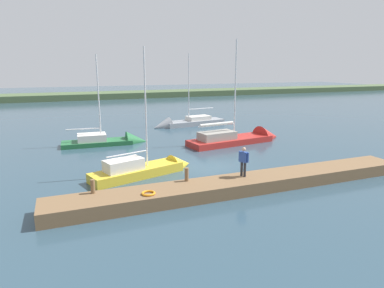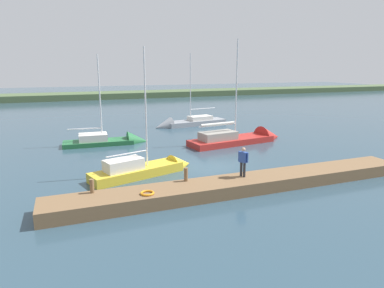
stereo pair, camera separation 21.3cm
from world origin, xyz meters
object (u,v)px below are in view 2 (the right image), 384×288
object	(u,v)px
mooring_post_far	(92,186)
sailboat_inner_slip	(185,124)
sailboat_far_left	(148,170)
sailboat_outer_mooring	(245,140)
mooring_post_near	(186,174)
life_ring_buoy	(147,193)
person_on_dock	(243,160)
sailboat_near_dock	(114,142)

from	to	relation	value
mooring_post_far	sailboat_inner_slip	bearing A→B (deg)	-120.96
sailboat_far_left	sailboat_outer_mooring	bearing A→B (deg)	12.97
sailboat_outer_mooring	mooring_post_near	bearing A→B (deg)	-141.27
life_ring_buoy	mooring_post_far	bearing A→B (deg)	-24.73
life_ring_buoy	sailboat_far_left	xyz separation A→B (m)	(-1.22, -4.98, -0.49)
life_ring_buoy	person_on_dock	size ratio (longest dim) A/B	0.41
mooring_post_near	sailboat_near_dock	world-z (taller)	sailboat_near_dock
mooring_post_far	person_on_dock	xyz separation A→B (m)	(-7.81, 0.42, 0.59)
mooring_post_far	sailboat_far_left	world-z (taller)	sailboat_far_left
sailboat_far_left	sailboat_inner_slip	world-z (taller)	sailboat_inner_slip
sailboat_outer_mooring	person_on_dock	bearing A→B (deg)	-128.68
sailboat_near_dock	sailboat_outer_mooring	xyz separation A→B (m)	(-10.90, 3.42, 0.07)
mooring_post_far	sailboat_far_left	xyz separation A→B (m)	(-3.60, -3.88, -0.77)
mooring_post_far	sailboat_inner_slip	distance (m)	22.74
mooring_post_near	sailboat_far_left	world-z (taller)	sailboat_far_left
sailboat_inner_slip	person_on_dock	world-z (taller)	sailboat_inner_slip
life_ring_buoy	sailboat_near_dock	bearing A→B (deg)	-91.84
mooring_post_near	person_on_dock	world-z (taller)	person_on_dock
mooring_post_far	sailboat_inner_slip	size ratio (longest dim) A/B	0.08
sailboat_inner_slip	sailboat_outer_mooring	bearing A→B (deg)	93.72
mooring_post_far	life_ring_buoy	distance (m)	2.64
mooring_post_near	sailboat_near_dock	distance (m)	13.33
sailboat_outer_mooring	person_on_dock	xyz separation A→B (m)	(5.92, 10.17, 1.40)
life_ring_buoy	sailboat_inner_slip	distance (m)	22.60
life_ring_buoy	sailboat_outer_mooring	bearing A→B (deg)	-136.30
sailboat_near_dock	person_on_dock	bearing A→B (deg)	-67.20
mooring_post_far	sailboat_near_dock	bearing A→B (deg)	-102.16
sailboat_inner_slip	sailboat_far_left	bearing A→B (deg)	54.46
mooring_post_far	person_on_dock	bearing A→B (deg)	176.95
mooring_post_far	sailboat_outer_mooring	world-z (taller)	sailboat_outer_mooring
mooring_post_far	person_on_dock	size ratio (longest dim) A/B	0.41
life_ring_buoy	sailboat_far_left	distance (m)	5.15
life_ring_buoy	sailboat_inner_slip	size ratio (longest dim) A/B	0.07
mooring_post_near	life_ring_buoy	size ratio (longest dim) A/B	1.07
sailboat_near_dock	sailboat_far_left	bearing A→B (deg)	-82.59
sailboat_outer_mooring	sailboat_near_dock	bearing A→B (deg)	154.13
sailboat_near_dock	sailboat_outer_mooring	size ratio (longest dim) A/B	0.86
person_on_dock	sailboat_far_left	bearing A→B (deg)	106.63
sailboat_inner_slip	sailboat_near_dock	size ratio (longest dim) A/B	1.05
sailboat_near_dock	mooring_post_near	bearing A→B (deg)	-79.27
sailboat_outer_mooring	mooring_post_far	bearing A→B (deg)	-153.07
sailboat_inner_slip	sailboat_near_dock	xyz separation A→B (m)	(8.85, 6.31, -0.00)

